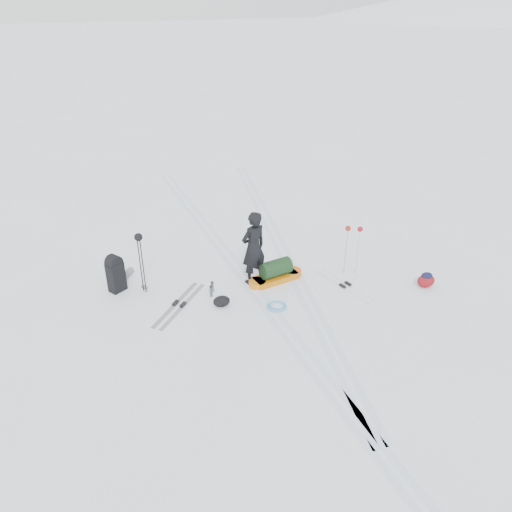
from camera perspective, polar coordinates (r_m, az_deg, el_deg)
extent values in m
plane|color=white|center=(11.91, 0.11, -4.30)|extent=(200.00, 200.00, 0.00)
ellipsoid|color=white|center=(158.83, 20.71, -4.24)|extent=(256.00, 192.00, 160.00)
cube|color=silver|center=(11.88, -0.44, -4.39)|extent=(1.40, 17.97, 0.01)
cube|color=silver|center=(11.95, 0.65, -4.18)|extent=(1.40, 17.97, 0.01)
cube|color=silver|center=(13.92, 2.41, 0.90)|extent=(2.09, 13.88, 0.01)
cube|color=silver|center=(14.00, 3.33, 1.05)|extent=(2.09, 13.88, 0.01)
imported|color=black|center=(11.92, -0.29, 0.92)|extent=(0.79, 0.65, 1.87)
cube|color=#C86A0B|center=(12.40, 2.24, -2.50)|extent=(1.21, 0.69, 0.14)
cylinder|color=#D64B0C|center=(12.65, 4.25, -1.88)|extent=(0.49, 0.49, 0.14)
cylinder|color=orange|center=(12.17, 0.15, -3.14)|extent=(0.49, 0.49, 0.14)
cylinder|color=black|center=(12.26, 2.27, -1.38)|extent=(0.83, 0.56, 0.42)
cube|color=black|center=(12.30, -15.70, -2.31)|extent=(0.46, 0.43, 0.75)
cylinder|color=black|center=(12.11, -15.94, -0.71)|extent=(0.44, 0.41, 0.36)
cube|color=black|center=(12.46, -15.01, -2.34)|extent=(0.18, 0.21, 0.32)
cylinder|color=slate|center=(12.91, -14.77, -2.11)|extent=(0.51, 0.55, 0.16)
cylinder|color=black|center=(11.97, -13.08, -0.97)|extent=(0.03, 0.03, 1.43)
cylinder|color=black|center=(11.90, -12.79, -1.11)|extent=(0.03, 0.03, 1.43)
torus|color=black|center=(12.27, -12.78, -3.41)|extent=(0.11, 0.11, 0.01)
torus|color=black|center=(12.21, -12.49, -3.56)|extent=(0.11, 0.11, 0.01)
sphere|color=black|center=(11.59, -13.30, 2.11)|extent=(0.19, 0.19, 0.19)
cylinder|color=#A8AAAF|center=(12.63, 10.22, 0.50)|extent=(0.03, 0.03, 1.24)
cylinder|color=silver|center=(12.64, 11.53, 0.41)|extent=(0.03, 0.03, 1.24)
torus|color=#B6B9BE|center=(12.88, 10.02, -1.55)|extent=(0.11, 0.11, 0.01)
torus|color=silver|center=(12.89, 11.31, -1.64)|extent=(0.11, 0.11, 0.01)
sphere|color=maroon|center=(12.34, 10.48, 3.12)|extent=(0.13, 0.13, 0.13)
sphere|color=maroon|center=(12.36, 11.82, 3.02)|extent=(0.13, 0.13, 0.13)
cube|color=#9DA1A5|center=(11.59, -8.33, -5.66)|extent=(1.35, 1.56, 0.02)
cube|color=#919299|center=(11.67, -9.18, -5.45)|extent=(1.35, 1.56, 0.02)
cube|color=black|center=(11.57, -8.35, -5.51)|extent=(0.19, 0.20, 0.05)
cube|color=black|center=(11.65, -9.20, -5.30)|extent=(0.19, 0.20, 0.05)
cube|color=silver|center=(12.32, 9.84, -3.52)|extent=(0.58, 1.78, 0.02)
cube|color=silver|center=(12.43, 10.46, -3.26)|extent=(0.58, 1.78, 0.02)
cube|color=black|center=(12.30, 9.86, -3.39)|extent=(0.12, 0.20, 0.05)
cube|color=black|center=(12.42, 10.47, -3.13)|extent=(0.12, 0.20, 0.05)
torus|color=#57A0D3|center=(11.43, 2.37, -5.77)|extent=(0.49, 0.49, 0.05)
torus|color=#58BAD7|center=(11.46, 2.41, -5.61)|extent=(0.38, 0.38, 0.04)
ellipsoid|color=maroon|center=(12.79, 18.85, -2.69)|extent=(0.46, 0.36, 0.32)
ellipsoid|color=black|center=(12.72, 18.95, -2.14)|extent=(0.29, 0.24, 0.15)
cylinder|color=#5A5B62|center=(11.79, -5.16, -4.08)|extent=(0.09, 0.09, 0.26)
cylinder|color=slate|center=(11.98, -5.01, -3.56)|extent=(0.09, 0.09, 0.24)
cylinder|color=black|center=(11.71, -5.19, -3.49)|extent=(0.08, 0.08, 0.03)
cylinder|color=black|center=(11.91, -5.04, -3.01)|extent=(0.08, 0.08, 0.03)
ellipsoid|color=black|center=(11.45, -3.96, -5.17)|extent=(0.45, 0.37, 0.24)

